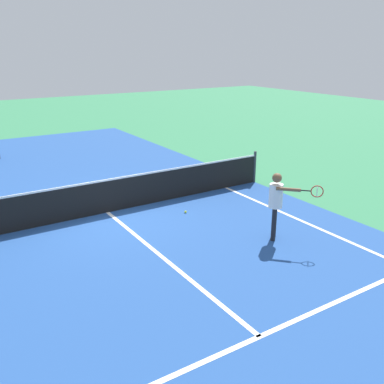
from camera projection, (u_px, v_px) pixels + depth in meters
name	position (u px, v px, depth m)	size (l,w,h in m)	color
ground_plane	(108.00, 212.00, 11.91)	(60.00, 60.00, 0.00)	#337F51
court_surface_inbounds	(108.00, 212.00, 11.91)	(10.62, 24.40, 0.00)	#234C93
line_service_near	(260.00, 337.00, 6.80)	(8.22, 0.10, 0.01)	white
line_center_service	(163.00, 257.00, 9.35)	(0.10, 6.40, 0.01)	white
net	(106.00, 196.00, 11.75)	(10.69, 0.09, 1.07)	#33383D
player_near	(277.00, 199.00, 9.95)	(0.77, 1.03, 1.64)	black
tennis_ball_near_net	(186.00, 212.00, 11.86)	(0.07, 0.07, 0.07)	#CCE033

